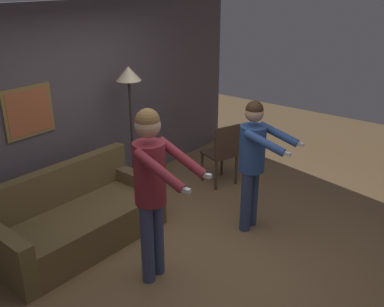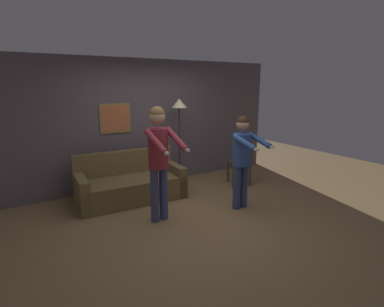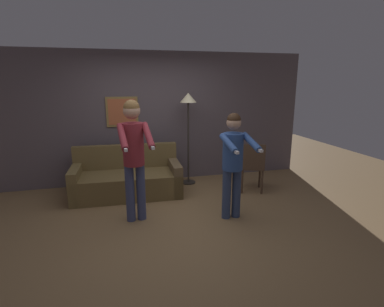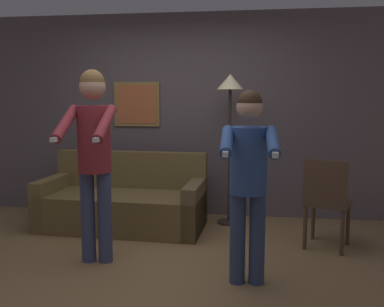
{
  "view_description": "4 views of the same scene",
  "coord_description": "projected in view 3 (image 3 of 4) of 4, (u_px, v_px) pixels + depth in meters",
  "views": [
    {
      "loc": [
        -3.11,
        -2.38,
        2.84
      ],
      "look_at": [
        0.1,
        0.1,
        1.16
      ],
      "focal_mm": 40.0,
      "sensor_mm": 36.0,
      "label": 1
    },
    {
      "loc": [
        -2.37,
        -3.88,
        2.09
      ],
      "look_at": [
        -0.04,
        -0.07,
        1.06
      ],
      "focal_mm": 28.0,
      "sensor_mm": 36.0,
      "label": 2
    },
    {
      "loc": [
        -0.77,
        -4.1,
        2.04
      ],
      "look_at": [
        0.27,
        -0.15,
        1.04
      ],
      "focal_mm": 28.0,
      "sensor_mm": 36.0,
      "label": 3
    },
    {
      "loc": [
        0.91,
        -3.58,
        1.53
      ],
      "look_at": [
        0.41,
        -0.08,
        1.07
      ],
      "focal_mm": 40.0,
      "sensor_mm": 36.0,
      "label": 4
    }
  ],
  "objects": [
    {
      "name": "ground_plane",
      "position": [
        172.0,
        219.0,
        4.52
      ],
      "size": [
        12.0,
        12.0,
        0.0
      ],
      "primitive_type": "plane",
      "color": "olive"
    },
    {
      "name": "back_wall_assembly",
      "position": [
        153.0,
        118.0,
        6.02
      ],
      "size": [
        6.4,
        0.09,
        2.6
      ],
      "color": "#5A5057",
      "rests_on": "ground_plane"
    },
    {
      "name": "couch",
      "position": [
        127.0,
        180.0,
        5.43
      ],
      "size": [
        1.93,
        0.92,
        0.87
      ],
      "color": "brown",
      "rests_on": "ground_plane"
    },
    {
      "name": "torchiere_lamp",
      "position": [
        188.0,
        109.0,
        5.76
      ],
      "size": [
        0.32,
        0.32,
        1.81
      ],
      "color": "#332D28",
      "rests_on": "ground_plane"
    },
    {
      "name": "person_standing_left",
      "position": [
        134.0,
        149.0,
        4.23
      ],
      "size": [
        0.47,
        0.72,
        1.78
      ],
      "color": "#3B446C",
      "rests_on": "ground_plane"
    },
    {
      "name": "person_standing_right",
      "position": [
        233.0,
        157.0,
        4.34
      ],
      "size": [
        0.44,
        0.69,
        1.59
      ],
      "color": "navy",
      "rests_on": "ground_plane"
    },
    {
      "name": "dining_chair_distant",
      "position": [
        252.0,
        165.0,
        5.5
      ],
      "size": [
        0.54,
        0.54,
        0.93
      ],
      "color": "#4C3828",
      "rests_on": "ground_plane"
    }
  ]
}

